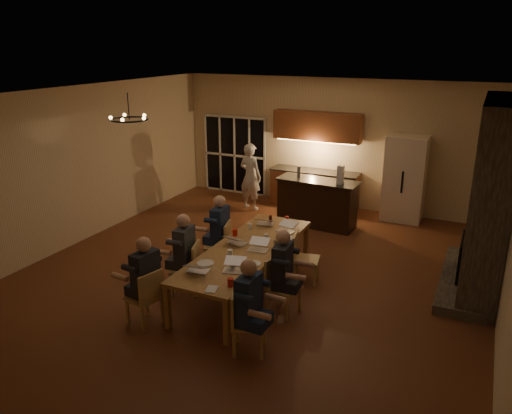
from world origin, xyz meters
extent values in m
plane|color=brown|center=(0.00, 0.00, 0.00)|extent=(9.00, 9.00, 0.00)
cube|color=beige|center=(0.00, 4.52, 1.60)|extent=(8.00, 0.04, 3.20)
cube|color=beige|center=(-4.02, 0.00, 1.60)|extent=(0.04, 9.00, 3.20)
cube|color=white|center=(0.00, 0.00, 3.22)|extent=(8.00, 9.00, 0.04)
cube|color=black|center=(-2.70, 4.47, 1.05)|extent=(1.86, 0.08, 2.10)
cube|color=#615A4C|center=(3.70, 1.20, 1.60)|extent=(0.58, 2.50, 3.20)
cube|color=#EDDFC6|center=(1.90, 4.15, 1.00)|extent=(0.90, 0.68, 2.00)
cube|color=tan|center=(0.13, -0.55, 0.38)|extent=(1.10, 3.34, 0.75)
cube|color=black|center=(0.21, 2.90, 0.54)|extent=(1.87, 0.79, 1.08)
imported|color=silver|center=(-1.69, 3.35, 0.84)|extent=(0.68, 0.52, 1.67)
torus|color=black|center=(-2.09, -0.57, 2.75)|extent=(0.65, 0.65, 0.03)
cylinder|color=white|center=(0.02, -0.94, 0.80)|extent=(0.08, 0.08, 0.10)
cylinder|color=white|center=(0.27, -0.07, 0.80)|extent=(0.08, 0.08, 0.10)
cylinder|color=white|center=(-0.22, 0.29, 0.80)|extent=(0.08, 0.08, 0.10)
cylinder|color=red|center=(0.53, -1.87, 0.81)|extent=(0.09, 0.09, 0.12)
cylinder|color=red|center=(-0.31, -0.13, 0.81)|extent=(0.09, 0.09, 0.12)
cylinder|color=red|center=(0.27, 0.89, 0.81)|extent=(0.08, 0.08, 0.12)
cylinder|color=#B2B2B7|center=(0.23, -1.24, 0.81)|extent=(0.07, 0.07, 0.12)
cylinder|color=#3F0F0C|center=(-0.02, 0.79, 0.81)|extent=(0.06, 0.06, 0.12)
cylinder|color=#B2B2B7|center=(0.54, -0.31, 0.81)|extent=(0.06, 0.06, 0.12)
cylinder|color=white|center=(0.51, -1.07, 0.76)|extent=(0.24, 0.24, 0.02)
cylinder|color=white|center=(-0.18, -1.37, 0.76)|extent=(0.27, 0.27, 0.02)
cylinder|color=white|center=(0.60, 0.13, 0.76)|extent=(0.23, 0.23, 0.02)
cube|color=white|center=(0.34, -2.07, 0.76)|extent=(0.19, 0.24, 0.01)
cylinder|color=#99999E|center=(-0.29, 3.00, 1.20)|extent=(0.08, 0.08, 0.24)
cube|color=silver|center=(0.75, 2.79, 1.28)|extent=(0.14, 0.14, 0.40)
camera|label=1|loc=(3.54, -7.41, 4.03)|focal=35.00mm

